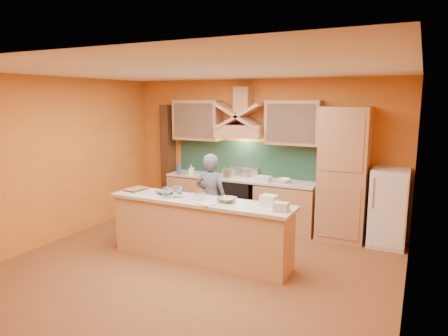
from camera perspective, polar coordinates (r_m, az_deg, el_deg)
The scene contains 36 objects.
floor at distance 6.00m, azimuth -4.00°, elevation -14.03°, with size 5.50×5.00×0.01m, color brown.
ceiling at distance 5.50m, azimuth -4.36°, elevation 13.70°, with size 5.50×5.00×0.01m, color white.
wall_back at distance 7.81m, azimuth 5.18°, elevation 2.27°, with size 5.50×0.02×2.80m, color orange.
wall_front at distance 3.72m, azimuth -24.28°, elevation -7.13°, with size 5.50×0.02×2.80m, color orange.
wall_left at distance 7.36m, azimuth -22.96°, elevation 1.05°, with size 0.02×5.00×2.80m, color orange.
wall_right at distance 4.83m, azimuth 25.23°, elevation -3.40°, with size 0.02×5.00×2.80m, color orange.
base_cabinet_left at distance 8.27m, azimuth -3.81°, elevation -4.14°, with size 1.10×0.60×0.86m, color tan.
base_cabinet_right at distance 7.52m, azimuth 8.87°, elevation -5.66°, with size 1.10×0.60×0.86m, color tan.
counter_top at distance 7.74m, azimuth 2.25°, elevation -1.53°, with size 3.00×0.62×0.04m, color beige.
stove at distance 7.84m, azimuth 2.23°, elevation -4.75°, with size 0.60×0.58×0.90m, color black.
backsplash at distance 7.93m, azimuth 3.11°, elevation 1.32°, with size 3.00×0.03×0.70m, color #1B3B2E.
range_hood at distance 7.65m, azimuth 2.45°, elevation 5.31°, with size 0.92×0.50×0.24m, color tan.
hood_chimney at distance 7.72m, azimuth 2.79°, elevation 9.65°, with size 0.30×0.30×0.50m, color tan.
upper_cabinet_left at distance 8.16m, azimuth -3.80°, elevation 6.85°, with size 1.00×0.35×0.80m, color tan.
upper_cabinet_right at distance 7.37m, azimuth 9.87°, elevation 6.39°, with size 1.00×0.35×0.80m, color tan.
pantry_column at distance 7.13m, azimuth 16.70°, elevation -0.88°, with size 0.80×0.60×2.30m, color tan.
fridge at distance 7.16m, azimuth 22.44°, elevation -5.28°, with size 0.58×0.60×1.30m, color white.
trim_column_left at distance 8.67m, azimuth -7.94°, elevation 1.30°, with size 0.20×0.30×2.30m, color #472816.
island_body at distance 6.13m, azimuth -3.43°, elevation -9.08°, with size 2.80×0.55×0.88m, color #DEAA71.
island_top at distance 5.99m, azimuth -3.48°, elevation -4.74°, with size 2.90×0.62×0.05m, color beige.
person at distance 6.78m, azimuth -1.86°, elevation -4.33°, with size 0.56×0.37×1.53m, color slate.
pot_large at distance 7.71m, azimuth 0.65°, elevation -0.89°, with size 0.26×0.26×0.18m, color silver.
pot_small at distance 7.82m, azimuth 2.90°, elevation -0.83°, with size 0.19×0.19×0.16m, color #ACADB3.
soap_bottle_a at distance 8.07m, azimuth -4.68°, elevation -0.21°, with size 0.09×0.09×0.20m, color white.
soap_bottle_b at distance 8.13m, azimuth -6.41°, elevation 0.02°, with size 0.10×0.10×0.25m, color #334D8E.
bowl_back at distance 7.37m, azimuth 8.56°, elevation -1.76°, with size 0.23×0.23×0.07m, color white.
dish_rack at distance 7.40m, azimuth 5.64°, elevation -1.55°, with size 0.27×0.21×0.10m, color silver.
book_lower at distance 6.82m, azimuth -13.25°, elevation -2.82°, with size 0.26×0.35×0.03m, color #A85A3C.
book_upper at distance 6.50m, azimuth -8.64°, elevation -3.12°, with size 0.24×0.33×0.02m, color #415E90.
jar_large at distance 6.14m, azimuth -6.66°, elevation -3.38°, with size 0.14×0.14×0.17m, color white.
jar_small at distance 6.14m, azimuth -8.21°, elevation -3.48°, with size 0.13×0.13×0.15m, color silver.
kitchen_scale at distance 5.95m, azimuth -3.67°, elevation -4.06°, with size 0.13×0.13×0.11m, color white.
mixing_bowl at distance 5.83m, azimuth 0.40°, elevation -4.55°, with size 0.28×0.28×0.07m, color silver.
cloth at distance 5.71m, azimuth -2.66°, elevation -5.13°, with size 0.24×0.18×0.02m, color beige.
grocery_bag_a at distance 5.68m, azimuth 6.43°, elevation -4.59°, with size 0.22×0.18×0.14m, color beige.
grocery_bag_b at distance 5.41m, azimuth 8.17°, elevation -5.52°, with size 0.20×0.15×0.12m, color beige.
Camera 1 is at (2.80, -4.72, 2.43)m, focal length 32.00 mm.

